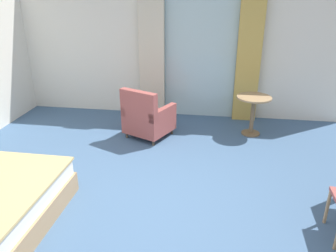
# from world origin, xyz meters

# --- Properties ---
(ground) EXTENTS (6.86, 7.12, 0.10)m
(ground) POSITION_xyz_m (0.00, 0.00, -0.05)
(ground) COLOR #426084
(wall_back) EXTENTS (6.46, 0.12, 2.61)m
(wall_back) POSITION_xyz_m (0.00, 3.30, 1.31)
(wall_back) COLOR white
(wall_back) RESTS_ON ground
(balcony_glass_door) EXTENTS (1.38, 0.02, 2.30)m
(balcony_glass_door) POSITION_xyz_m (0.44, 3.22, 1.15)
(balcony_glass_door) COLOR silver
(balcony_glass_door) RESTS_ON ground
(curtain_panel_left) EXTENTS (0.49, 0.10, 2.36)m
(curtain_panel_left) POSITION_xyz_m (-0.47, 3.12, 1.18)
(curtain_panel_left) COLOR beige
(curtain_panel_left) RESTS_ON ground
(curtain_panel_right) EXTENTS (0.44, 0.10, 2.36)m
(curtain_panel_right) POSITION_xyz_m (1.36, 3.12, 1.18)
(curtain_panel_right) COLOR tan
(curtain_panel_right) RESTS_ON ground
(armchair_by_window) EXTENTS (0.91, 0.91, 0.89)m
(armchair_by_window) POSITION_xyz_m (-0.34, 2.02, 0.35)
(armchair_by_window) COLOR #9E4C47
(armchair_by_window) RESTS_ON ground
(round_cafe_table) EXTENTS (0.59, 0.59, 0.70)m
(round_cafe_table) POSITION_xyz_m (1.45, 2.42, 0.51)
(round_cafe_table) COLOR tan
(round_cafe_table) RESTS_ON ground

